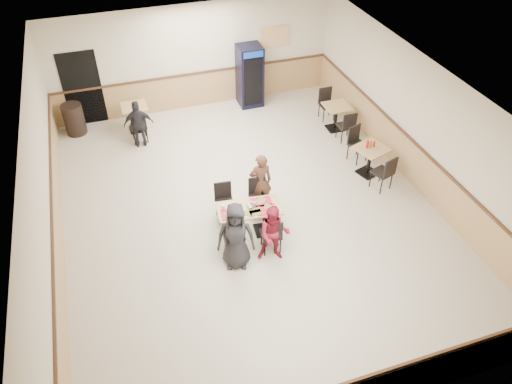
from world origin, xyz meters
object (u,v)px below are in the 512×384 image
object	(u,v)px
lone_diner	(139,124)
side_table_near	(370,157)
side_table_far	(336,114)
diner_woman_right	(274,234)
diner_man_opposite	(261,182)
pepsi_cooler	(250,76)
diner_woman_left	(236,236)
back_table	(135,114)
trash_bin	(74,119)
main_table	(249,216)

from	to	relation	value
lone_diner	side_table_near	world-z (taller)	lone_diner
lone_diner	side_table_far	distance (m)	5.26
diner_woman_right	lone_diner	world-z (taller)	diner_woman_right
diner_man_opposite	side_table_near	world-z (taller)	diner_man_opposite
pepsi_cooler	diner_woman_left	bearing A→B (deg)	-110.25
diner_woman_left	diner_woman_right	xyz separation A→B (m)	(0.75, -0.08, -0.10)
back_table	trash_bin	bearing A→B (deg)	167.61
diner_woman_right	side_table_near	world-z (taller)	diner_woman_right
side_table_far	pepsi_cooler	distance (m)	2.78
back_table	lone_diner	bearing A→B (deg)	-90.00
diner_woman_left	pepsi_cooler	world-z (taller)	pepsi_cooler
lone_diner	side_table_far	xyz separation A→B (m)	(5.18, -0.87, -0.17)
diner_woman_left	diner_man_opposite	size ratio (longest dim) A/B	1.07
pepsi_cooler	main_table	bearing A→B (deg)	-108.06
lone_diner	back_table	xyz separation A→B (m)	(0.00, 0.82, -0.16)
diner_woman_left	side_table_near	world-z (taller)	diner_woman_left
side_table_far	trash_bin	size ratio (longest dim) A/B	0.84
back_table	diner_woman_left	bearing A→B (deg)	-78.40
lone_diner	pepsi_cooler	size ratio (longest dim) A/B	0.72
diner_woman_right	lone_diner	xyz separation A→B (m)	(-1.90, 4.90, -0.00)
diner_woman_left	pepsi_cooler	distance (m)	6.44
diner_man_opposite	pepsi_cooler	world-z (taller)	pepsi_cooler
lone_diner	trash_bin	bearing A→B (deg)	-30.68
main_table	diner_man_opposite	xyz separation A→B (m)	(0.50, 0.75, 0.23)
side_table_far	diner_man_opposite	bearing A→B (deg)	-140.90
lone_diner	trash_bin	distance (m)	1.99
lone_diner	diner_woman_left	bearing A→B (deg)	109.23
side_table_near	back_table	bearing A→B (deg)	143.02
main_table	lone_diner	bearing A→B (deg)	118.27
side_table_far	back_table	bearing A→B (deg)	161.84
diner_woman_left	back_table	distance (m)	5.77
pepsi_cooler	trash_bin	bearing A→B (deg)	-179.44
main_table	diner_woman_left	distance (m)	0.94
diner_man_opposite	lone_diner	size ratio (longest dim) A/B	1.08
diner_man_opposite	side_table_near	size ratio (longest dim) A/B	1.61
diner_woman_left	side_table_near	bearing A→B (deg)	41.96
diner_woman_left	diner_man_opposite	world-z (taller)	diner_woman_left
diner_man_opposite	trash_bin	bearing A→B (deg)	-45.72
diner_woman_right	back_table	world-z (taller)	diner_woman_right
side_table_near	side_table_far	xyz separation A→B (m)	(0.12, 2.11, -0.01)
diner_woman_left	lone_diner	bearing A→B (deg)	120.31
diner_woman_right	side_table_near	bearing A→B (deg)	47.73
diner_woman_left	side_table_far	bearing A→B (deg)	61.25
lone_diner	pepsi_cooler	bearing A→B (deg)	-154.54
side_table_near	side_table_far	bearing A→B (deg)	86.78
back_table	trash_bin	distance (m)	1.63
diner_man_opposite	trash_bin	distance (m)	5.87
diner_woman_right	diner_woman_left	bearing A→B (deg)	-169.55
pepsi_cooler	diner_man_opposite	bearing A→B (deg)	-105.06
side_table_far	trash_bin	xyz separation A→B (m)	(-6.77, 2.05, -0.05)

